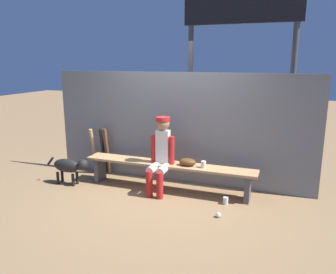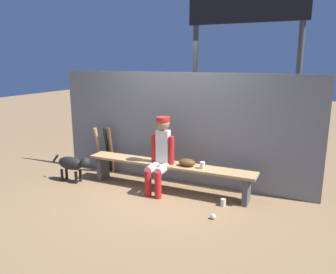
% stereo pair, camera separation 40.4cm
% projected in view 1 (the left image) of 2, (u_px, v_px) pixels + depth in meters
% --- Properties ---
extents(ground_plane, '(30.00, 30.00, 0.00)m').
position_uv_depth(ground_plane, '(168.00, 190.00, 5.64)').
color(ground_plane, olive).
extents(chainlink_fence, '(4.74, 0.03, 1.95)m').
position_uv_depth(chainlink_fence, '(177.00, 128.00, 5.84)').
color(chainlink_fence, slate).
rests_on(chainlink_fence, ground_plane).
extents(dugout_bench, '(2.94, 0.36, 0.47)m').
position_uv_depth(dugout_bench, '(168.00, 169.00, 5.56)').
color(dugout_bench, tan).
rests_on(dugout_bench, ground_plane).
extents(player_seated, '(0.41, 0.55, 1.25)m').
position_uv_depth(player_seated, '(161.00, 152.00, 5.42)').
color(player_seated, silver).
rests_on(player_seated, ground_plane).
extents(baseball_glove, '(0.28, 0.20, 0.12)m').
position_uv_depth(baseball_glove, '(187.00, 162.00, 5.41)').
color(baseball_glove, '#593819').
rests_on(baseball_glove, dugout_bench).
extents(bat_wood_dark, '(0.10, 0.18, 0.91)m').
position_uv_depth(bat_wood_dark, '(107.00, 152.00, 6.29)').
color(bat_wood_dark, brown).
rests_on(bat_wood_dark, ground_plane).
extents(bat_aluminum_black, '(0.10, 0.28, 0.91)m').
position_uv_depth(bat_aluminum_black, '(103.00, 151.00, 6.35)').
color(bat_aluminum_black, black).
rests_on(bat_aluminum_black, ground_plane).
extents(bat_wood_tan, '(0.09, 0.22, 0.90)m').
position_uv_depth(bat_wood_tan, '(94.00, 151.00, 6.36)').
color(bat_wood_tan, tan).
rests_on(bat_wood_tan, ground_plane).
extents(baseball, '(0.07, 0.07, 0.07)m').
position_uv_depth(baseball, '(218.00, 215.00, 4.65)').
color(baseball, white).
rests_on(baseball, ground_plane).
extents(cup_on_ground, '(0.08, 0.08, 0.11)m').
position_uv_depth(cup_on_ground, '(226.00, 201.00, 5.07)').
color(cup_on_ground, silver).
rests_on(cup_on_ground, ground_plane).
extents(cup_on_bench, '(0.08, 0.08, 0.11)m').
position_uv_depth(cup_on_bench, '(203.00, 164.00, 5.29)').
color(cup_on_bench, silver).
rests_on(cup_on_bench, dugout_bench).
extents(scoreboard, '(2.35, 0.27, 3.74)m').
position_uv_depth(scoreboard, '(245.00, 31.00, 5.84)').
color(scoreboard, '#3F3F42').
rests_on(scoreboard, ground_plane).
extents(dog, '(0.84, 0.20, 0.49)m').
position_uv_depth(dog, '(69.00, 166.00, 5.82)').
color(dog, black).
rests_on(dog, ground_plane).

